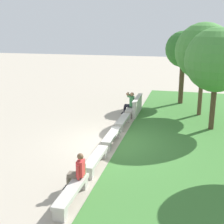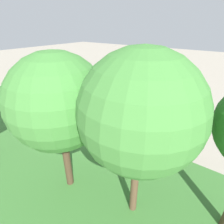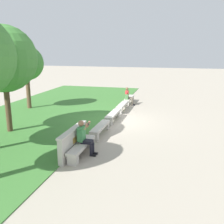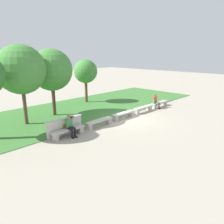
{
  "view_description": "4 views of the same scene",
  "coord_description": "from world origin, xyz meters",
  "px_view_note": "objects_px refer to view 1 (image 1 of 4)",
  "views": [
    {
      "loc": [
        12.53,
        3.09,
        5.06
      ],
      "look_at": [
        -1.41,
        -0.33,
        1.04
      ],
      "focal_mm": 50.0,
      "sensor_mm": 36.0,
      "label": 1
    },
    {
      "loc": [
        -7.25,
        7.35,
        5.59
      ],
      "look_at": [
        -1.68,
        -0.28,
        0.82
      ],
      "focal_mm": 28.0,
      "sensor_mm": 36.0,
      "label": 2
    },
    {
      "loc": [
        -13.58,
        -3.39,
        3.97
      ],
      "look_at": [
        -1.03,
        -0.2,
        0.76
      ],
      "focal_mm": 42.0,
      "sensor_mm": 36.0,
      "label": 3
    },
    {
      "loc": [
        -11.7,
        -10.04,
        4.72
      ],
      "look_at": [
        -1.34,
        -0.11,
        0.77
      ],
      "focal_mm": 35.0,
      "sensor_mm": 36.0,
      "label": 4
    }
  ],
  "objects_px": {
    "bench_near": "(123,121)",
    "tree_far_back": "(204,52)",
    "tree_right_background": "(217,60)",
    "person_distant": "(77,171)",
    "bench_far": "(96,159)",
    "bench_end": "(72,193)",
    "backpack": "(81,170)",
    "tree_left_background": "(183,50)",
    "bench_main": "(131,109)",
    "bench_mid": "(112,137)",
    "person_photographer": "(130,102)"
  },
  "relations": [
    {
      "from": "person_distant",
      "to": "tree_far_back",
      "type": "height_order",
      "value": "tree_far_back"
    },
    {
      "from": "bench_far",
      "to": "tree_right_background",
      "type": "xyz_separation_m",
      "value": [
        -5.5,
        4.38,
        3.15
      ]
    },
    {
      "from": "tree_right_background",
      "to": "bench_end",
      "type": "bearing_deg",
      "value": -28.86
    },
    {
      "from": "bench_main",
      "to": "person_photographer",
      "type": "bearing_deg",
      "value": -37.14
    },
    {
      "from": "backpack",
      "to": "tree_far_back",
      "type": "height_order",
      "value": "tree_far_back"
    },
    {
      "from": "bench_main",
      "to": "person_distant",
      "type": "xyz_separation_m",
      "value": [
        9.06,
        -0.07,
        0.37
      ]
    },
    {
      "from": "bench_mid",
      "to": "backpack",
      "type": "distance_m",
      "value": 4.06
    },
    {
      "from": "person_distant",
      "to": "tree_left_background",
      "type": "height_order",
      "value": "tree_left_background"
    },
    {
      "from": "bench_near",
      "to": "backpack",
      "type": "relative_size",
      "value": 4.91
    },
    {
      "from": "tree_far_back",
      "to": "bench_mid",
      "type": "bearing_deg",
      "value": -34.69
    },
    {
      "from": "bench_end",
      "to": "person_photographer",
      "type": "height_order",
      "value": "person_photographer"
    },
    {
      "from": "bench_far",
      "to": "tree_far_back",
      "type": "relative_size",
      "value": 0.4
    },
    {
      "from": "bench_end",
      "to": "backpack",
      "type": "relative_size",
      "value": 4.91
    },
    {
      "from": "tree_left_background",
      "to": "person_photographer",
      "type": "bearing_deg",
      "value": -39.57
    },
    {
      "from": "tree_right_background",
      "to": "bench_near",
      "type": "bearing_deg",
      "value": -81.95
    },
    {
      "from": "tree_left_background",
      "to": "backpack",
      "type": "bearing_deg",
      "value": -12.48
    },
    {
      "from": "bench_near",
      "to": "tree_far_back",
      "type": "xyz_separation_m",
      "value": [
        -3.12,
        3.85,
        3.34
      ]
    },
    {
      "from": "bench_main",
      "to": "person_distant",
      "type": "relative_size",
      "value": 1.67
    },
    {
      "from": "bench_near",
      "to": "tree_far_back",
      "type": "bearing_deg",
      "value": 129.03
    },
    {
      "from": "bench_mid",
      "to": "bench_end",
      "type": "distance_m",
      "value": 4.88
    },
    {
      "from": "bench_main",
      "to": "bench_mid",
      "type": "height_order",
      "value": "same"
    },
    {
      "from": "person_photographer",
      "to": "backpack",
      "type": "xyz_separation_m",
      "value": [
        8.82,
        0.09,
        -0.11
      ]
    },
    {
      "from": "bench_end",
      "to": "tree_left_background",
      "type": "bearing_deg",
      "value": 168.26
    },
    {
      "from": "bench_far",
      "to": "tree_far_back",
      "type": "bearing_deg",
      "value": 154.31
    },
    {
      "from": "backpack",
      "to": "bench_mid",
      "type": "bearing_deg",
      "value": -179.87
    },
    {
      "from": "person_photographer",
      "to": "backpack",
      "type": "bearing_deg",
      "value": 0.57
    },
    {
      "from": "tree_left_background",
      "to": "bench_end",
      "type": "bearing_deg",
      "value": -11.74
    },
    {
      "from": "bench_mid",
      "to": "person_photographer",
      "type": "bearing_deg",
      "value": -179.07
    },
    {
      "from": "bench_near",
      "to": "backpack",
      "type": "height_order",
      "value": "backpack"
    },
    {
      "from": "person_photographer",
      "to": "bench_near",
      "type": "bearing_deg",
      "value": 1.9
    },
    {
      "from": "person_distant",
      "to": "bench_mid",
      "type": "bearing_deg",
      "value": 179.09
    },
    {
      "from": "bench_near",
      "to": "person_photographer",
      "type": "xyz_separation_m",
      "value": [
        -2.34,
        -0.08,
        0.43
      ]
    },
    {
      "from": "bench_far",
      "to": "bench_mid",
      "type": "bearing_deg",
      "value": 180.0
    },
    {
      "from": "person_photographer",
      "to": "tree_left_background",
      "type": "bearing_deg",
      "value": 140.43
    },
    {
      "from": "tree_right_background",
      "to": "backpack",
      "type": "bearing_deg",
      "value": -31.6
    },
    {
      "from": "bench_mid",
      "to": "tree_right_background",
      "type": "xyz_separation_m",
      "value": [
        -3.06,
        4.38,
        3.15
      ]
    },
    {
      "from": "bench_far",
      "to": "person_photographer",
      "type": "height_order",
      "value": "person_photographer"
    },
    {
      "from": "bench_near",
      "to": "tree_far_back",
      "type": "relative_size",
      "value": 0.4
    },
    {
      "from": "bench_mid",
      "to": "backpack",
      "type": "height_order",
      "value": "backpack"
    },
    {
      "from": "bench_near",
      "to": "person_distant",
      "type": "relative_size",
      "value": 1.67
    },
    {
      "from": "bench_main",
      "to": "tree_left_background",
      "type": "bearing_deg",
      "value": 140.36
    },
    {
      "from": "tree_right_background",
      "to": "person_distant",
      "type": "bearing_deg",
      "value": -31.57
    },
    {
      "from": "bench_far",
      "to": "tree_right_background",
      "type": "bearing_deg",
      "value": 141.49
    },
    {
      "from": "person_photographer",
      "to": "bench_far",
      "type": "bearing_deg",
      "value": 0.62
    },
    {
      "from": "bench_main",
      "to": "tree_far_back",
      "type": "xyz_separation_m",
      "value": [
        -0.68,
        3.85,
        3.34
      ]
    },
    {
      "from": "bench_end",
      "to": "backpack",
      "type": "distance_m",
      "value": 0.9
    },
    {
      "from": "bench_mid",
      "to": "bench_end",
      "type": "height_order",
      "value": "same"
    },
    {
      "from": "bench_end",
      "to": "bench_near",
      "type": "bearing_deg",
      "value": 180.0
    },
    {
      "from": "bench_near",
      "to": "tree_right_background",
      "type": "bearing_deg",
      "value": 98.05
    },
    {
      "from": "bench_end",
      "to": "tree_far_back",
      "type": "bearing_deg",
      "value": 159.76
    }
  ]
}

